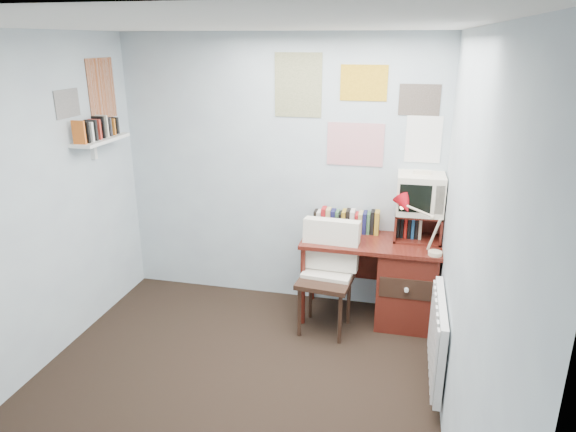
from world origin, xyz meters
name	(u,v)px	position (x,y,z in m)	size (l,w,h in m)	color
ground	(219,407)	(0.00, 0.00, 0.00)	(3.50, 3.50, 0.00)	black
back_wall	(279,173)	(0.00, 1.75, 1.25)	(3.00, 0.02, 2.50)	silver
left_wall	(3,222)	(-1.50, 0.00, 1.25)	(0.02, 3.50, 2.50)	silver
right_wall	(464,263)	(1.50, 0.00, 1.25)	(0.02, 3.50, 2.50)	silver
ceiling	(199,25)	(0.00, 0.00, 2.50)	(3.00, 3.50, 0.02)	white
desk	(400,280)	(1.17, 1.48, 0.41)	(1.20, 0.55, 0.76)	maroon
desk_chair	(325,281)	(0.55, 1.18, 0.47)	(0.48, 0.46, 0.94)	black
desk_lamp	(437,231)	(1.43, 1.27, 0.97)	(0.29, 0.25, 0.41)	red
tv_riser	(418,226)	(1.29, 1.59, 0.89)	(0.40, 0.30, 0.25)	maroon
crt_tv	(420,191)	(1.29, 1.61, 1.20)	(0.39, 0.36, 0.37)	beige
book_row	(347,220)	(0.66, 1.66, 0.87)	(0.60, 0.14, 0.22)	maroon
radiator	(438,339)	(1.46, 0.55, 0.42)	(0.09, 0.80, 0.60)	white
wall_shelf	(101,140)	(-1.40, 1.10, 1.62)	(0.20, 0.62, 0.24)	white
posters_back	(357,110)	(0.70, 1.74, 1.85)	(1.20, 0.01, 0.90)	white
posters_left	(85,94)	(-1.49, 1.10, 2.00)	(0.01, 0.70, 0.60)	white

